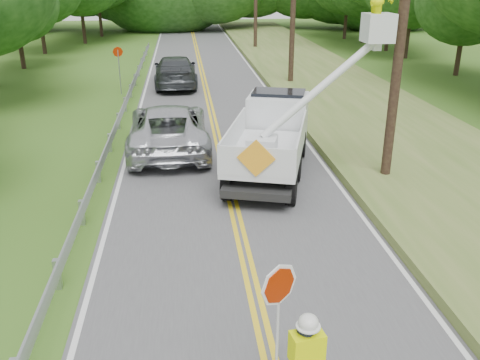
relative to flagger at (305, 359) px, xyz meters
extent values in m
cube|color=#4C4C4E|center=(-0.33, 13.76, -0.94)|extent=(7.20, 96.00, 0.02)
cube|color=yellow|center=(-0.43, 13.76, -0.92)|extent=(0.12, 96.00, 0.00)
cube|color=yellow|center=(-0.23, 13.76, -0.92)|extent=(0.12, 96.00, 0.00)
cube|color=silver|center=(-3.78, 13.76, -0.92)|extent=(0.12, 96.00, 0.00)
cube|color=silver|center=(3.12, 13.76, -0.92)|extent=(0.12, 96.00, 0.00)
cube|color=#A2A5AC|center=(-4.43, 3.76, -0.60)|extent=(0.12, 0.14, 0.70)
cube|color=#A2A5AC|center=(-4.43, 6.76, -0.60)|extent=(0.12, 0.14, 0.70)
cube|color=#A2A5AC|center=(-4.43, 9.76, -0.60)|extent=(0.12, 0.14, 0.70)
cube|color=#A2A5AC|center=(-4.43, 12.76, -0.60)|extent=(0.12, 0.14, 0.70)
cube|color=#A2A5AC|center=(-4.43, 15.76, -0.60)|extent=(0.12, 0.14, 0.70)
cube|color=#A2A5AC|center=(-4.43, 18.76, -0.60)|extent=(0.12, 0.14, 0.70)
cube|color=#A2A5AC|center=(-4.43, 21.76, -0.60)|extent=(0.12, 0.14, 0.70)
cube|color=#A2A5AC|center=(-4.43, 24.76, -0.60)|extent=(0.12, 0.14, 0.70)
cube|color=#A2A5AC|center=(-4.43, 27.76, -0.60)|extent=(0.12, 0.14, 0.70)
cube|color=#A2A5AC|center=(-4.43, 30.76, -0.60)|extent=(0.12, 0.14, 0.70)
cube|color=#A2A5AC|center=(-4.43, 33.76, -0.60)|extent=(0.12, 0.14, 0.70)
cube|color=#A2A5AC|center=(-4.43, 36.76, -0.60)|extent=(0.12, 0.14, 0.70)
cube|color=#A2A5AC|center=(-4.33, 14.76, -0.35)|extent=(0.05, 48.00, 0.34)
cylinder|color=black|center=(4.67, 8.76, 4.05)|extent=(0.30, 0.30, 10.00)
cube|color=#496726|center=(6.77, 13.76, -0.80)|extent=(7.00, 96.00, 0.30)
cylinder|color=#332319|center=(-12.58, 31.56, 0.30)|extent=(0.32, 0.32, 2.49)
ellipsoid|color=#173F10|center=(-12.58, 31.56, 3.34)|extent=(5.81, 5.81, 5.11)
cylinder|color=#332319|center=(-12.78, 38.59, 0.66)|extent=(0.32, 0.32, 3.21)
cylinder|color=#332319|center=(-10.56, 44.75, 0.80)|extent=(0.32, 0.32, 3.50)
cylinder|color=#332319|center=(-9.79, 50.39, 0.97)|extent=(0.32, 0.32, 3.84)
cylinder|color=#332319|center=(16.04, 25.84, 0.40)|extent=(0.32, 0.32, 2.70)
ellipsoid|color=#173F10|center=(16.04, 25.84, 3.71)|extent=(6.31, 6.31, 5.55)
cylinder|color=#332319|center=(15.67, 33.03, 0.65)|extent=(0.32, 0.32, 3.20)
cylinder|color=#332319|center=(15.66, 37.03, 1.32)|extent=(0.32, 0.32, 4.53)
cylinder|color=#332319|center=(15.46, 42.48, 0.61)|extent=(0.32, 0.32, 3.12)
cylinder|color=#332319|center=(14.66, 45.62, 0.67)|extent=(0.32, 0.32, 3.24)
cube|color=#D2E400|center=(0.02, 0.00, 0.23)|extent=(0.53, 0.38, 0.48)
ellipsoid|color=silver|center=(0.02, 0.00, 0.67)|extent=(0.30, 0.30, 0.24)
cylinder|color=#B7B7B7|center=(-0.44, -0.03, 0.18)|extent=(0.04, 0.04, 2.22)
cylinder|color=#971D00|center=(-0.44, -0.03, 1.35)|extent=(0.55, 0.36, 0.64)
cylinder|color=black|center=(-0.45, 7.92, -0.48)|extent=(0.53, 0.94, 0.90)
cylinder|color=black|center=(1.34, 7.38, -0.48)|extent=(0.53, 0.94, 0.90)
cylinder|color=black|center=(0.08, 9.71, -0.48)|extent=(0.53, 0.94, 0.90)
cylinder|color=black|center=(1.87, 9.18, -0.48)|extent=(0.53, 0.94, 0.90)
cylinder|color=black|center=(0.75, 11.95, -0.48)|extent=(0.53, 0.94, 0.90)
cylinder|color=black|center=(2.54, 11.42, -0.48)|extent=(0.53, 0.94, 0.90)
cube|color=black|center=(1.06, 9.71, -0.41)|extent=(3.59, 6.30, 0.23)
cube|color=silver|center=(0.87, 9.09, 0.05)|extent=(3.29, 4.74, 0.21)
cube|color=silver|center=(-0.14, 9.39, 0.52)|extent=(1.28, 4.14, 0.84)
cube|color=silver|center=(1.88, 8.78, 0.52)|extent=(1.28, 4.14, 0.84)
cube|color=silver|center=(0.26, 7.04, 0.52)|extent=(2.08, 0.67, 0.84)
cube|color=silver|center=(1.78, 12.14, 0.34)|extent=(2.53, 2.31, 1.69)
cube|color=black|center=(1.83, 12.32, 0.94)|extent=(2.14, 1.70, 0.70)
cube|color=silver|center=(0.58, 8.10, 0.52)|extent=(1.05, 1.05, 0.75)
cube|color=silver|center=(3.97, 8.76, 3.83)|extent=(0.80, 0.80, 0.80)
cube|color=#FFA41F|center=(0.24, 6.98, 0.66)|extent=(1.03, 0.34, 1.06)
imported|color=silver|center=(-2.22, 12.73, -0.07)|extent=(2.97, 6.23, 1.72)
imported|color=#393D40|center=(-2.03, 24.49, -0.07)|extent=(2.53, 5.98, 1.72)
cylinder|color=#A2A5AC|center=(-5.01, 22.58, 0.25)|extent=(0.06, 0.06, 2.40)
cylinder|color=#971D00|center=(-5.01, 22.58, 1.34)|extent=(0.52, 0.21, 0.55)
camera|label=1|loc=(-1.62, -5.87, 5.32)|focal=38.41mm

